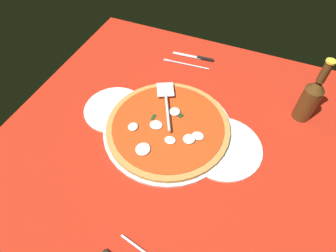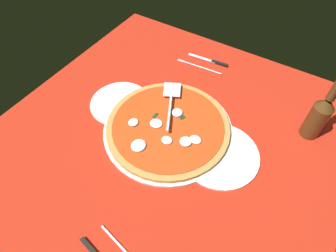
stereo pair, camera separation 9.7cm
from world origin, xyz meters
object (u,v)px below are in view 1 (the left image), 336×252
pizza (168,127)px  beer_bottle (310,98)px  pizza_server (166,101)px  dinner_plate_left (115,109)px  dinner_plate_right (223,147)px  place_setting_far (192,61)px

pizza → beer_bottle: size_ratio=1.68×
pizza_server → dinner_plate_left: bearing=86.5°
dinner_plate_right → pizza: bearing=-179.9°
dinner_plate_right → place_setting_far: place_setting_far is taller
dinner_plate_left → dinner_plate_right: bearing=-1.5°
dinner_plate_left → place_setting_far: size_ratio=1.04×
pizza → place_setting_far: 39.13cm
dinner_plate_left → pizza: pizza is taller
pizza → place_setting_far: bearing=97.4°
dinner_plate_right → place_setting_far: size_ratio=1.19×
pizza_server → place_setting_far: size_ratio=1.05×
pizza → dinner_plate_left: bearing=177.0°
dinner_plate_left → pizza_server: bearing=23.5°
pizza_server → beer_bottle: bearing=-98.4°
dinner_plate_right → pizza: pizza is taller
dinner_plate_left → beer_bottle: beer_bottle is taller
pizza_server → beer_bottle: 49.30cm
pizza_server → pizza: bearing=178.7°
pizza → pizza_server: bearing=115.7°
pizza → place_setting_far: pizza is taller
dinner_plate_right → beer_bottle: 34.31cm
beer_bottle → pizza: bearing=-149.9°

